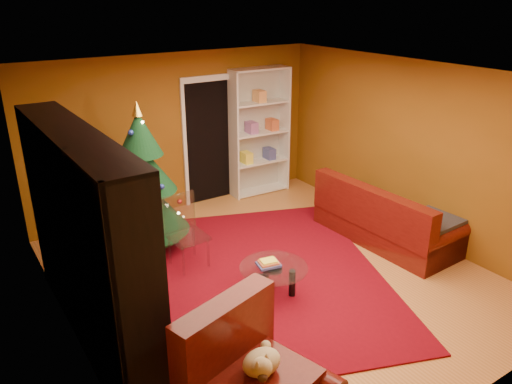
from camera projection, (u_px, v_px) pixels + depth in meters
floor at (273, 277)px, 6.58m from camera, size 5.00×5.50×0.05m
ceiling at (276, 73)px, 5.59m from camera, size 5.00×5.50×0.05m
wall_back at (177, 133)px, 8.23m from camera, size 5.00×0.05×2.60m
wall_left at (60, 235)px, 4.80m from camera, size 0.05×5.50×2.60m
wall_right at (414, 150)px, 7.37m from camera, size 0.05×5.50×2.60m
doorway at (211, 143)px, 8.60m from camera, size 1.06×0.60×2.16m
rug at (250, 276)px, 6.52m from camera, size 4.50×4.83×0.02m
media_unit at (86, 240)px, 5.04m from camera, size 0.51×2.98×2.28m
christmas_tree at (143, 179)px, 6.94m from camera, size 1.52×1.52×2.15m
gift_box_teal at (110, 256)px, 6.75m from camera, size 0.36×0.36×0.29m
gift_box_green at (166, 237)px, 7.33m from camera, size 0.30×0.30×0.25m
gift_box_red at (124, 219)px, 7.95m from camera, size 0.25×0.25×0.20m
white_bookshelf at (259, 133)px, 8.90m from camera, size 1.09×0.44×2.33m
dog at (262, 362)px, 4.07m from camera, size 0.47×0.40×0.29m
sofa at (388, 211)px, 7.36m from camera, size 1.05×2.18×0.92m
coffee_table at (274, 281)px, 6.03m from camera, size 0.97×0.97×0.51m
acrylic_chair at (188, 237)px, 6.61m from camera, size 0.49×0.53×0.90m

